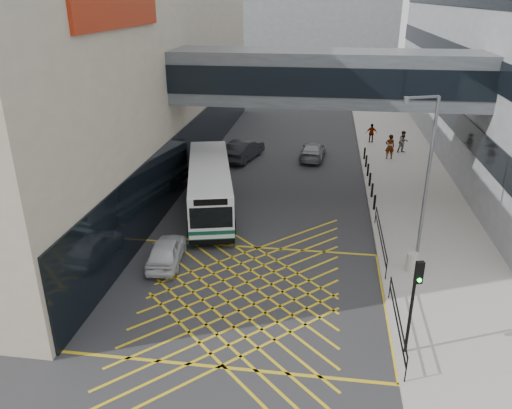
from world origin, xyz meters
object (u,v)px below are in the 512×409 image
at_px(bus, 210,186).
at_px(pedestrian_a, 390,147).
at_px(pedestrian_c, 372,133).
at_px(street_lamp, 425,169).
at_px(car_silver, 313,150).
at_px(pedestrian_b, 403,142).
at_px(car_white, 166,251).
at_px(traffic_light, 415,295).
at_px(litter_bin, 412,262).
at_px(car_dark, 244,150).

xyz_separation_m(bus, pedestrian_a, (11.59, 11.37, -0.41)).
bearing_deg(pedestrian_c, street_lamp, 95.42).
bearing_deg(car_silver, pedestrian_b, -158.67).
height_order(car_white, pedestrian_c, pedestrian_c).
height_order(traffic_light, pedestrian_b, traffic_light).
relative_size(car_white, litter_bin, 4.41).
bearing_deg(car_silver, street_lamp, 114.15).
relative_size(street_lamp, litter_bin, 8.51).
bearing_deg(traffic_light, litter_bin, 67.08).
bearing_deg(pedestrian_b, car_dark, 170.31).
height_order(car_white, street_lamp, street_lamp).
height_order(street_lamp, pedestrian_c, street_lamp).
bearing_deg(car_white, car_silver, -115.40).
relative_size(car_dark, traffic_light, 1.33).
relative_size(bus, car_dark, 2.09).
bearing_deg(pedestrian_b, bus, -157.77).
distance_m(car_white, pedestrian_b, 23.97).
height_order(bus, traffic_light, traffic_light).
relative_size(traffic_light, pedestrian_c, 2.33).
bearing_deg(litter_bin, car_silver, 106.71).
bearing_deg(car_dark, traffic_light, 128.28).
bearing_deg(car_silver, bus, 67.21).
bearing_deg(pedestrian_b, car_silver, 173.19).
distance_m(car_white, street_lamp, 12.71).
xyz_separation_m(car_silver, litter_bin, (5.13, -17.10, -0.07)).
xyz_separation_m(car_silver, pedestrian_b, (7.12, 2.16, 0.35)).
relative_size(bus, street_lamp, 1.35).
xyz_separation_m(car_dark, street_lamp, (10.86, -14.46, 3.80)).
bearing_deg(street_lamp, litter_bin, -124.33).
relative_size(car_silver, pedestrian_c, 2.71).
distance_m(bus, traffic_light, 15.54).
xyz_separation_m(pedestrian_a, pedestrian_c, (-1.04, 4.58, -0.15)).
bearing_deg(car_dark, litter_bin, 138.03).
distance_m(car_dark, litter_bin, 19.27).
bearing_deg(pedestrian_a, bus, 41.66).
height_order(car_silver, traffic_light, traffic_light).
xyz_separation_m(car_white, car_silver, (6.37, 17.65, 0.04)).
bearing_deg(car_white, pedestrian_c, -122.02).
distance_m(car_dark, car_silver, 5.44).
relative_size(traffic_light, pedestrian_a, 1.96).
distance_m(car_silver, pedestrian_a, 5.90).
xyz_separation_m(car_dark, litter_bin, (10.49, -16.16, -0.17)).
bearing_deg(car_dark, bus, 103.01).
bearing_deg(pedestrian_b, pedestrian_a, -147.40).
distance_m(pedestrian_a, pedestrian_c, 4.70).
distance_m(pedestrian_a, pedestrian_b, 2.25).
distance_m(bus, pedestrian_a, 16.24).
bearing_deg(street_lamp, pedestrian_b, 62.74).
bearing_deg(bus, pedestrian_c, 42.71).
bearing_deg(pedestrian_b, pedestrian_c, 106.45).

